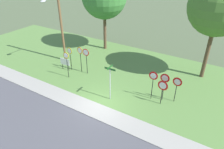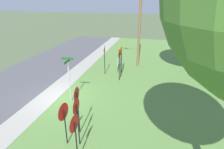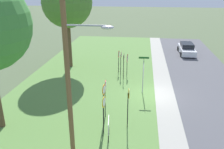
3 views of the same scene
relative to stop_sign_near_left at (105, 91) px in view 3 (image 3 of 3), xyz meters
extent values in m
plane|color=#4C5B3D|center=(3.95, -3.44, -1.97)|extent=(160.00, 160.00, 0.00)
cube|color=#4C4C51|center=(3.95, -8.24, -1.97)|extent=(44.00, 6.40, 0.01)
cube|color=#99968C|center=(3.95, -4.24, -1.94)|extent=(44.00, 1.60, 0.06)
cube|color=#567F3D|center=(3.95, 2.56, -1.95)|extent=(44.00, 12.00, 0.04)
cylinder|color=black|center=(0.00, 0.03, -0.75)|extent=(0.06, 0.06, 2.36)
cylinder|color=red|center=(0.00, -0.01, 0.37)|extent=(0.71, 0.05, 0.71)
cylinder|color=white|center=(0.00, -0.03, 0.37)|extent=(0.55, 0.03, 0.55)
cylinder|color=black|center=(-0.72, 0.01, -0.73)|extent=(0.06, 0.06, 2.40)
cylinder|color=orange|center=(-0.72, -0.03, 0.41)|extent=(0.69, 0.11, 0.69)
cylinder|color=white|center=(-0.72, -0.04, 0.41)|extent=(0.53, 0.07, 0.54)
cylinder|color=black|center=(-1.90, -0.17, -0.85)|extent=(0.06, 0.06, 2.17)
cylinder|color=gold|center=(-1.90, -0.21, 0.18)|extent=(0.68, 0.10, 0.68)
cylinder|color=white|center=(-1.90, -0.23, 0.18)|extent=(0.53, 0.07, 0.53)
cylinder|color=black|center=(-1.09, -1.54, -0.73)|extent=(0.06, 0.06, 2.40)
cylinder|color=gold|center=(-1.09, -1.58, 0.42)|extent=(0.60, 0.10, 0.60)
cylinder|color=white|center=(-1.09, -1.60, 0.42)|extent=(0.47, 0.07, 0.47)
cylinder|color=black|center=(7.93, -0.25, -0.86)|extent=(0.06, 0.06, 2.16)
cone|color=red|center=(7.93, -0.29, 0.15)|extent=(0.75, 0.04, 0.75)
cone|color=white|center=(7.93, -0.31, 0.15)|extent=(0.51, 0.02, 0.51)
cylinder|color=black|center=(8.02, -0.85, -1.01)|extent=(0.06, 0.06, 1.85)
cone|color=red|center=(8.02, -0.89, -0.17)|extent=(0.83, 0.10, 0.83)
cone|color=silver|center=(8.02, -0.91, -0.17)|extent=(0.56, 0.06, 0.56)
cylinder|color=black|center=(8.85, 0.05, -0.96)|extent=(0.06, 0.06, 1.95)
cone|color=red|center=(8.85, 0.01, -0.06)|extent=(0.75, 0.09, 0.75)
cone|color=silver|center=(8.85, -0.01, -0.06)|extent=(0.51, 0.05, 0.51)
cylinder|color=black|center=(7.10, -0.59, -0.79)|extent=(0.06, 0.06, 2.28)
cone|color=red|center=(7.10, -0.63, 0.28)|extent=(0.72, 0.07, 0.72)
cone|color=silver|center=(7.10, -0.65, 0.28)|extent=(0.49, 0.04, 0.49)
cylinder|color=#9EA0A8|center=(4.24, -2.42, -0.56)|extent=(0.07, 0.07, 2.75)
cylinder|color=#9EA0A8|center=(4.24, -2.42, 0.83)|extent=(0.09, 0.09, 0.03)
cube|color=#19511E|center=(4.24, -2.42, 0.89)|extent=(0.96, 0.06, 0.15)
cube|color=#19511E|center=(4.24, -2.42, 1.06)|extent=(0.05, 0.82, 0.15)
cylinder|color=brown|center=(-3.94, 1.13, 2.78)|extent=(0.24, 0.24, 9.42)
cylinder|color=#9EA0A8|center=(-3.94, 0.19, 4.85)|extent=(0.08, 1.88, 0.08)
ellipsoid|color=#B7B7BC|center=(-3.94, -0.76, 4.79)|extent=(0.40, 0.56, 0.18)
cylinder|color=black|center=(-2.76, -0.59, -1.66)|extent=(0.05, 0.05, 0.55)
cylinder|color=black|center=(-1.99, -0.50, -1.66)|extent=(0.05, 0.05, 0.55)
cube|color=white|center=(-2.37, -0.55, -1.03)|extent=(1.10, 0.15, 0.70)
cylinder|color=brown|center=(9.96, 5.39, 0.80)|extent=(0.36, 0.36, 5.46)
sphere|color=#47752D|center=(9.96, 5.39, 4.80)|extent=(5.06, 5.06, 5.06)
cube|color=silver|center=(16.95, -7.93, -1.48)|extent=(4.65, 1.72, 0.68)
cube|color=black|center=(16.95, -7.93, -0.86)|extent=(2.33, 1.45, 0.56)
cylinder|color=black|center=(18.39, -7.06, -1.66)|extent=(0.60, 0.18, 0.60)
cylinder|color=black|center=(18.39, -8.78, -1.66)|extent=(0.60, 0.18, 0.60)
cylinder|color=black|center=(15.50, -7.08, -1.66)|extent=(0.60, 0.18, 0.60)
cylinder|color=black|center=(15.51, -8.79, -1.66)|extent=(0.60, 0.18, 0.60)
camera|label=1|loc=(11.56, -14.06, 8.42)|focal=33.00mm
camera|label=2|loc=(14.51, 2.95, 4.55)|focal=30.37mm
camera|label=3|loc=(-13.87, -2.25, 6.50)|focal=38.14mm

